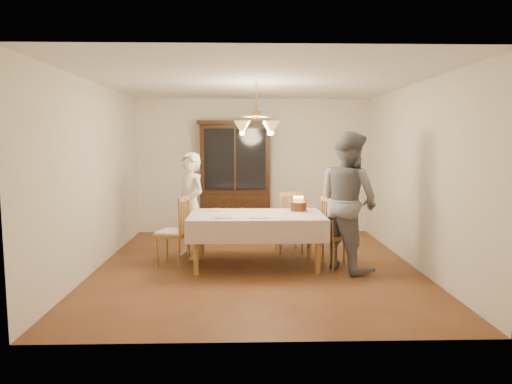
{
  "coord_description": "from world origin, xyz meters",
  "views": [
    {
      "loc": [
        -0.18,
        -6.4,
        1.79
      ],
      "look_at": [
        0.0,
        0.2,
        1.05
      ],
      "focal_mm": 32.0,
      "sensor_mm": 36.0,
      "label": 1
    }
  ],
  "objects_px": {
    "birthday_cake": "(298,207)",
    "china_hutch": "(235,180)",
    "elderly_woman": "(190,205)",
    "dining_table": "(256,219)",
    "chair_far_side": "(289,225)"
  },
  "relations": [
    {
      "from": "china_hutch",
      "to": "elderly_woman",
      "type": "xyz_separation_m",
      "value": [
        -0.66,
        -1.72,
        -0.23
      ]
    },
    {
      "from": "china_hutch",
      "to": "birthday_cake",
      "type": "relative_size",
      "value": 7.2
    },
    {
      "from": "china_hutch",
      "to": "elderly_woman",
      "type": "height_order",
      "value": "china_hutch"
    },
    {
      "from": "china_hutch",
      "to": "chair_far_side",
      "type": "height_order",
      "value": "china_hutch"
    },
    {
      "from": "chair_far_side",
      "to": "dining_table",
      "type": "bearing_deg",
      "value": -123.31
    },
    {
      "from": "dining_table",
      "to": "elderly_woman",
      "type": "relative_size",
      "value": 1.17
    },
    {
      "from": "dining_table",
      "to": "chair_far_side",
      "type": "relative_size",
      "value": 1.9
    },
    {
      "from": "dining_table",
      "to": "chair_far_side",
      "type": "bearing_deg",
      "value": 56.69
    },
    {
      "from": "chair_far_side",
      "to": "china_hutch",
      "type": "bearing_deg",
      "value": 121.93
    },
    {
      "from": "birthday_cake",
      "to": "china_hutch",
      "type": "bearing_deg",
      "value": 115.01
    },
    {
      "from": "chair_far_side",
      "to": "birthday_cake",
      "type": "relative_size",
      "value": 3.33
    },
    {
      "from": "dining_table",
      "to": "birthday_cake",
      "type": "distance_m",
      "value": 0.67
    },
    {
      "from": "elderly_woman",
      "to": "birthday_cake",
      "type": "bearing_deg",
      "value": 37.9
    },
    {
      "from": "chair_far_side",
      "to": "elderly_woman",
      "type": "height_order",
      "value": "elderly_woman"
    },
    {
      "from": "elderly_woman",
      "to": "dining_table",
      "type": "bearing_deg",
      "value": 21.59
    }
  ]
}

